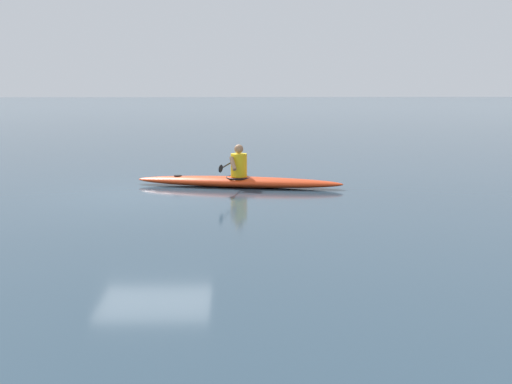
% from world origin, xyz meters
% --- Properties ---
extents(ground_plane, '(160.00, 160.00, 0.00)m').
position_xyz_m(ground_plane, '(0.00, 0.00, 0.00)').
color(ground_plane, '#283D4C').
extents(kayak, '(4.92, 1.63, 0.24)m').
position_xyz_m(kayak, '(-1.89, -0.95, 0.12)').
color(kayak, red).
rests_on(kayak, ground).
extents(kayaker, '(0.65, 2.42, 0.75)m').
position_xyz_m(kayaker, '(-1.88, -0.96, 0.56)').
color(kayaker, yellow).
rests_on(kayaker, kayak).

